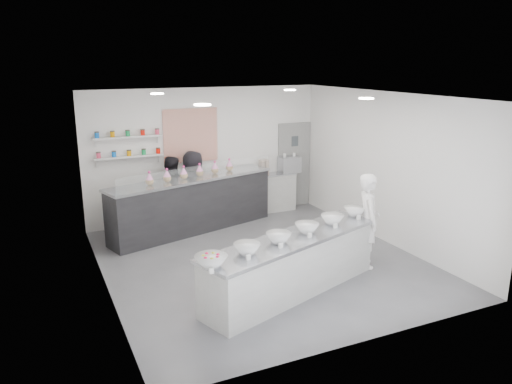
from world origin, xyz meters
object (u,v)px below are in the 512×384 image
Objects in this scene: prep_counter at (292,265)px; back_bar at (193,205)px; woman_prep at (368,220)px; staff_left at (171,192)px; espresso_ledge at (270,193)px; staff_right at (194,188)px; espresso_machine at (289,165)px.

prep_counter is 0.89× the size of back_bar.
back_bar is 3.83m from woman_prep.
staff_left is (-0.86, 3.93, 0.34)m from prep_counter.
staff_left is (-2.50, -0.18, 0.33)m from espresso_ledge.
espresso_ledge is 0.78× the size of staff_left.
staff_right reaches higher than back_bar.
espresso_ledge is 0.83m from espresso_machine.
back_bar is 7.66× the size of espresso_machine.
prep_counter is 2.02× the size of staff_right.
woman_prep is (2.24, -3.10, 0.26)m from back_bar.
espresso_machine is at bearing -2.97° from back_bar.
staff_left is at bearing -176.59° from espresso_machine.
prep_counter is at bearing -117.72° from espresso_machine.
staff_left is at bearing 59.87° from woman_prep.
staff_left reaches higher than espresso_ledge.
prep_counter is 4.43m from espresso_ledge.
prep_counter is 4.04m from staff_left.
espresso_machine reaches higher than prep_counter.
espresso_machine is 3.04m from staff_left.
back_bar is at bearing -164.03° from espresso_ledge.
staff_right is at bearing -174.83° from espresso_ledge.
prep_counter is 4.69m from espresso_machine.
back_bar is at bearing 79.33° from prep_counter.
back_bar is 2.39× the size of staff_left.
woman_prep is at bearing -96.64° from espresso_machine.
staff_right is (-2.07, 3.54, -0.01)m from woman_prep.
woman_prep is at bearing -70.17° from back_bar.
woman_prep is 4.38m from staff_left.
staff_left reaches higher than back_bar.
back_bar is 2.25× the size of woman_prep.
woman_prep reaches higher than staff_right.
espresso_machine is at bearing 167.97° from staff_right.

